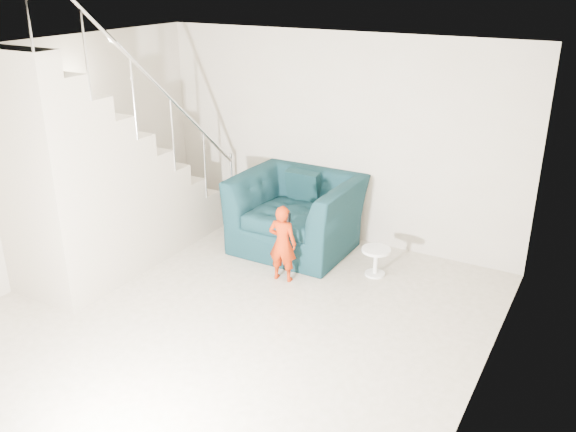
% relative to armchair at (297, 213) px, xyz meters
% --- Properties ---
extents(floor, '(5.50, 5.50, 0.00)m').
position_rel_armchair_xyz_m(floor, '(0.24, -2.13, -0.48)').
color(floor, gray).
rests_on(floor, ground).
extents(ceiling, '(5.50, 5.50, 0.00)m').
position_rel_armchair_xyz_m(ceiling, '(0.24, -2.13, 2.22)').
color(ceiling, silver).
rests_on(ceiling, back_wall).
extents(back_wall, '(5.00, 0.00, 5.00)m').
position_rel_armchair_xyz_m(back_wall, '(0.24, 0.62, 0.87)').
color(back_wall, '#AA9C8A').
rests_on(back_wall, floor).
extents(left_wall, '(0.00, 5.50, 5.50)m').
position_rel_armchair_xyz_m(left_wall, '(-2.26, -2.13, 0.87)').
color(left_wall, '#AA9C8A').
rests_on(left_wall, floor).
extents(right_wall, '(0.00, 5.50, 5.50)m').
position_rel_armchair_xyz_m(right_wall, '(2.74, -2.13, 0.87)').
color(right_wall, '#AA9C8A').
rests_on(right_wall, floor).
extents(armchair, '(1.49, 1.30, 0.96)m').
position_rel_armchair_xyz_m(armchair, '(0.00, 0.00, 0.00)').
color(armchair, black).
rests_on(armchair, floor).
extents(toddler, '(0.36, 0.26, 0.92)m').
position_rel_armchair_xyz_m(toddler, '(0.28, -0.86, -0.02)').
color(toddler, '#961104').
rests_on(toddler, floor).
extents(side_table, '(0.34, 0.34, 0.34)m').
position_rel_armchair_xyz_m(side_table, '(1.19, -0.22, -0.25)').
color(side_table, white).
rests_on(side_table, floor).
extents(staircase, '(1.02, 3.03, 3.62)m').
position_rel_armchair_xyz_m(staircase, '(-1.75, -1.58, 0.47)').
color(staircase, '#ADA089').
rests_on(staircase, floor).
extents(cushion, '(0.46, 0.22, 0.46)m').
position_rel_armchair_xyz_m(cushion, '(-0.08, 0.33, 0.25)').
color(cushion, black).
rests_on(cushion, armchair).
extents(throw, '(0.04, 0.44, 0.49)m').
position_rel_armchair_xyz_m(throw, '(-0.66, 0.00, 0.12)').
color(throw, black).
rests_on(throw, armchair).
extents(phone, '(0.02, 0.05, 0.10)m').
position_rel_armchair_xyz_m(phone, '(0.37, -0.86, 0.32)').
color(phone, black).
rests_on(phone, toddler).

